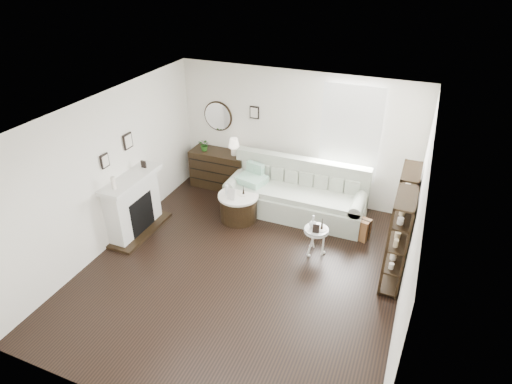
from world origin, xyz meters
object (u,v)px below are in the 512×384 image
at_px(drum_table, 238,207).
at_px(sofa, 296,196).
at_px(pedestal_table, 316,231).
at_px(dresser, 220,169).

bearing_deg(drum_table, sofa, 35.60).
height_order(sofa, pedestal_table, sofa).
relative_size(sofa, dresser, 2.20).
xyz_separation_m(dresser, pedestal_table, (2.63, -1.56, 0.05)).
bearing_deg(pedestal_table, dresser, 149.37).
height_order(drum_table, pedestal_table, drum_table).
relative_size(sofa, drum_table, 3.50).
bearing_deg(dresser, pedestal_table, -30.63).
bearing_deg(drum_table, dresser, 131.18).
relative_size(sofa, pedestal_table, 5.39).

